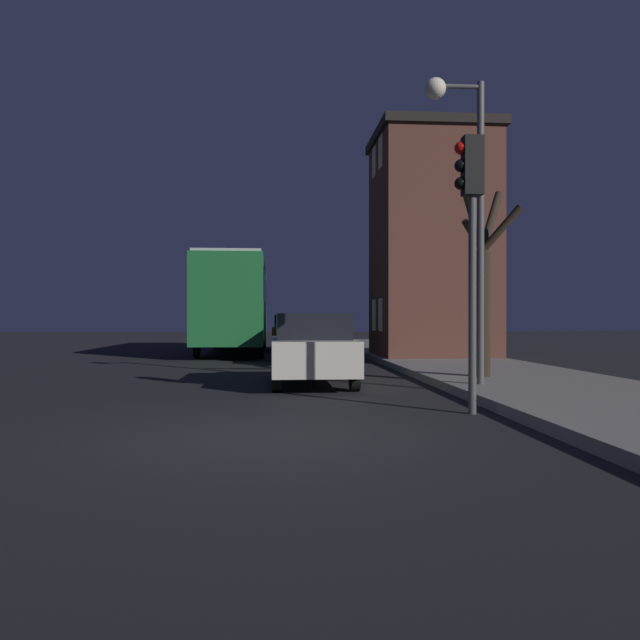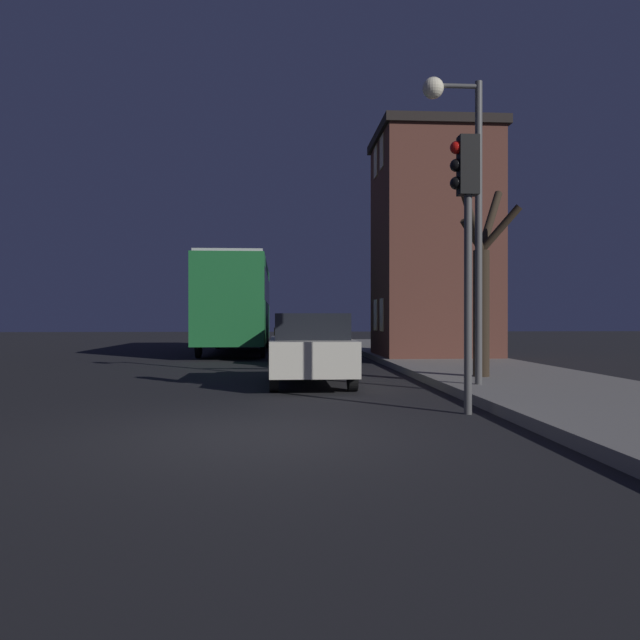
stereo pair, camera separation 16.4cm
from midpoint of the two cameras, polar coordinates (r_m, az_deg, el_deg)
The scene contains 9 objects.
ground_plane at distance 7.96m, azimuth -5.13°, elevation -10.43°, with size 120.00×120.00×0.00m, color black.
brick_building at distance 22.19m, azimuth 10.53°, elevation 6.94°, with size 4.04×4.24×7.77m.
streetlamp at distance 12.73m, azimuth 13.15°, elevation 12.81°, with size 1.18×0.41×5.95m.
traffic_light at distance 9.88m, azimuth 13.67°, elevation 9.36°, with size 0.43×0.24×4.24m.
bare_tree at distance 14.23m, azimuth 14.96°, elevation 2.86°, with size 1.61×2.16×4.26m.
bus at distance 26.88m, azimuth -7.39°, elevation 1.93°, with size 2.57×11.08×3.87m.
car_near_lane at distance 13.63m, azimuth -0.54°, elevation -2.61°, with size 1.74×3.92×1.56m.
car_mid_lane at distance 20.94m, azimuth -0.90°, elevation -1.66°, with size 1.89×4.54×1.50m.
car_far_lane at distance 28.40m, azimuth -2.14°, elevation -1.12°, with size 1.86×4.07×1.62m.
Camera 2 is at (0.27, -7.82, 1.46)m, focal length 35.00 mm.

